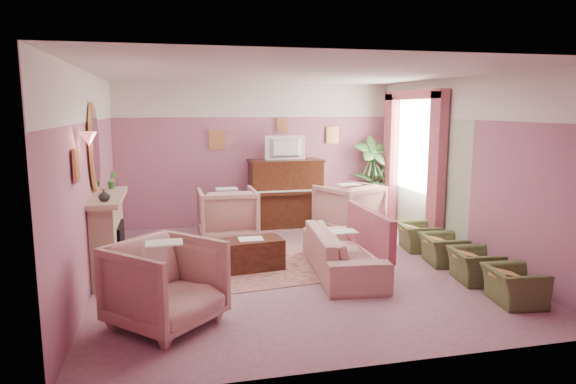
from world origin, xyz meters
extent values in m
cube|color=gray|center=(0.00, 0.00, 0.00)|extent=(5.50, 6.00, 0.01)
cube|color=silver|center=(0.00, 0.00, 2.80)|extent=(5.50, 6.00, 0.01)
cube|color=#845774|center=(0.00, 3.00, 1.40)|extent=(5.50, 0.02, 2.80)
cube|color=#845774|center=(0.00, -3.00, 1.40)|extent=(5.50, 0.02, 2.80)
cube|color=#845774|center=(-2.75, 0.00, 1.40)|extent=(0.02, 6.00, 2.80)
cube|color=#845774|center=(2.75, 0.00, 1.40)|extent=(0.02, 6.00, 2.80)
cube|color=silver|center=(0.00, 2.99, 2.47)|extent=(5.50, 0.01, 0.65)
cube|color=#B1BFA4|center=(2.73, 1.30, 1.07)|extent=(0.01, 3.00, 2.15)
cube|color=tan|center=(-2.59, 0.20, 0.55)|extent=(0.30, 1.40, 1.10)
cube|color=black|center=(-2.49, 0.20, 0.40)|extent=(0.18, 0.72, 0.68)
cube|color=#FF4624|center=(-2.45, 0.20, 0.22)|extent=(0.06, 0.54, 0.10)
cube|color=tan|center=(-2.56, 0.20, 1.12)|extent=(0.40, 1.55, 0.07)
cube|color=tan|center=(-2.39, 0.20, 0.01)|extent=(0.55, 1.50, 0.02)
ellipsoid|color=#E3A962|center=(-2.70, 0.20, 1.80)|extent=(0.04, 0.72, 1.20)
ellipsoid|color=silver|center=(-2.67, 0.20, 1.80)|extent=(0.01, 0.60, 1.06)
cone|color=#FF7F79|center=(-2.62, -0.85, 1.98)|extent=(0.20, 0.20, 0.16)
cube|color=#3A1C0F|center=(0.50, 2.68, 0.65)|extent=(1.40, 0.60, 1.30)
cube|color=#3A1C0F|center=(0.50, 2.33, 0.72)|extent=(1.30, 0.12, 0.06)
cube|color=white|center=(0.50, 2.33, 0.76)|extent=(1.20, 0.08, 0.02)
cube|color=#3A1C0F|center=(0.50, 2.68, 1.31)|extent=(1.45, 0.65, 0.04)
imported|color=black|center=(0.50, 2.63, 1.60)|extent=(0.80, 0.12, 0.48)
cube|color=#E3A962|center=(-0.80, 2.96, 1.72)|extent=(0.30, 0.03, 0.38)
cube|color=#E3A962|center=(1.55, 2.96, 1.78)|extent=(0.26, 0.03, 0.34)
cube|color=#E3A962|center=(0.50, 2.96, 2.00)|extent=(0.22, 0.03, 0.26)
cube|color=#E3A962|center=(-2.71, -1.20, 1.72)|extent=(0.03, 0.28, 0.36)
cube|color=beige|center=(2.70, 1.55, 1.70)|extent=(0.03, 1.40, 1.80)
cube|color=#AA5061|center=(2.62, 0.63, 1.30)|extent=(0.16, 0.34, 2.60)
cube|color=#AA5061|center=(2.62, 2.47, 1.30)|extent=(0.16, 0.34, 2.60)
cube|color=#AA5061|center=(2.62, 1.55, 2.56)|extent=(0.16, 2.20, 0.16)
imported|color=#41803E|center=(-2.55, 0.75, 1.29)|extent=(0.16, 0.16, 0.28)
imported|color=silver|center=(-2.55, -0.30, 1.23)|extent=(0.16, 0.16, 0.16)
cube|color=#A1645B|center=(-0.56, 0.05, 0.01)|extent=(2.69, 2.07, 0.01)
cube|color=#3C1E12|center=(-0.67, 0.07, 0.23)|extent=(1.05, 0.62, 0.45)
cube|color=silver|center=(-0.62, 0.07, 0.46)|extent=(0.35, 0.28, 0.01)
imported|color=tan|center=(0.63, -0.37, 0.42)|extent=(0.70, 2.10, 0.85)
cube|color=#AA5061|center=(1.03, -0.37, 0.60)|extent=(0.11, 1.59, 0.58)
imported|color=tan|center=(-0.75, 1.85, 0.52)|extent=(1.00, 1.00, 1.04)
imported|color=tan|center=(1.53, 1.84, 0.52)|extent=(1.00, 1.00, 1.04)
imported|color=tan|center=(-1.82, -1.67, 0.52)|extent=(1.00, 1.00, 1.04)
imported|color=#525F35|center=(2.24, -1.96, 0.29)|extent=(0.47, 0.67, 0.58)
imported|color=#525F35|center=(2.24, -1.14, 0.29)|extent=(0.47, 0.67, 0.58)
imported|color=#525F35|center=(2.24, -0.32, 0.29)|extent=(0.47, 0.67, 0.58)
imported|color=#525F35|center=(2.24, 0.50, 0.29)|extent=(0.47, 0.67, 0.58)
cylinder|color=white|center=(2.39, 2.64, 0.35)|extent=(0.52, 0.52, 0.70)
imported|color=#41803E|center=(2.39, 2.64, 0.87)|extent=(0.30, 0.30, 0.34)
imported|color=#41803E|center=(2.51, 2.54, 0.84)|extent=(0.16, 0.16, 0.28)
cylinder|color=brown|center=(2.30, 2.63, 0.17)|extent=(0.34, 0.34, 0.34)
imported|color=#41803E|center=(2.30, 2.63, 1.06)|extent=(0.76, 0.76, 1.44)
camera|label=1|loc=(-1.75, -7.07, 2.33)|focal=32.00mm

